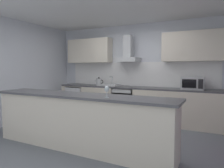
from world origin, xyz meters
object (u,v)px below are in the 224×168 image
(kettle, at_px, (99,82))
(wine_glass, at_px, (107,89))
(microwave, at_px, (193,83))
(sink, at_px, (110,85))
(range_hood, at_px, (128,54))
(refrigerator, at_px, (78,100))
(oven, at_px, (126,103))

(kettle, relative_size, wine_glass, 1.62)
(kettle, height_order, wine_glass, kettle)
(microwave, xyz_separation_m, wine_glass, (-0.98, -2.34, 0.02))
(sink, relative_size, kettle, 1.73)
(sink, xyz_separation_m, wine_glass, (1.19, -2.38, 0.14))
(sink, xyz_separation_m, range_hood, (0.47, 0.12, 0.86))
(sink, bearing_deg, refrigerator, -179.28)
(oven, xyz_separation_m, kettle, (-0.82, -0.03, 0.55))
(oven, distance_m, wine_glass, 2.55)
(refrigerator, relative_size, microwave, 1.70)
(microwave, xyz_separation_m, range_hood, (-1.70, 0.16, 0.74))
(microwave, bearing_deg, wine_glass, -112.76)
(kettle, bearing_deg, range_hood, 11.24)
(refrigerator, distance_m, microwave, 3.32)
(range_hood, height_order, wine_glass, range_hood)
(wine_glass, bearing_deg, range_hood, 105.99)
(sink, xyz_separation_m, kettle, (-0.35, -0.04, 0.08))
(refrigerator, height_order, range_hood, range_hood)
(refrigerator, relative_size, sink, 1.70)
(range_hood, bearing_deg, microwave, -5.30)
(sink, relative_size, wine_glass, 2.81)
(oven, bearing_deg, sink, 178.67)
(kettle, bearing_deg, wine_glass, -56.63)
(sink, relative_size, range_hood, 0.69)
(oven, xyz_separation_m, refrigerator, (-1.57, -0.00, -0.03))
(microwave, bearing_deg, range_hood, 174.70)
(refrigerator, distance_m, sink, 1.20)
(microwave, distance_m, range_hood, 1.86)
(refrigerator, bearing_deg, wine_glass, -46.00)
(sink, bearing_deg, wine_glass, -63.45)
(oven, height_order, refrigerator, oven)
(range_hood, relative_size, wine_glass, 4.05)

